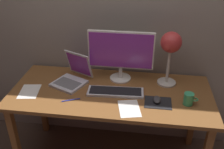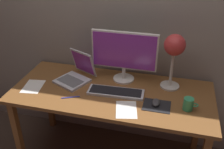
{
  "view_description": "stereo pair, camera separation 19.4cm",
  "coord_description": "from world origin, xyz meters",
  "px_view_note": "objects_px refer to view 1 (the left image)",
  "views": [
    {
      "loc": [
        0.25,
        -1.73,
        1.87
      ],
      "look_at": [
        0.02,
        -0.05,
        0.92
      ],
      "focal_mm": 41.63,
      "sensor_mm": 36.0,
      "label": 1
    },
    {
      "loc": [
        0.44,
        -1.69,
        1.87
      ],
      "look_at": [
        0.02,
        -0.05,
        0.92
      ],
      "focal_mm": 41.63,
      "sensor_mm": 36.0,
      "label": 2
    }
  ],
  "objects_px": {
    "laptop": "(74,74)",
    "coffee_mug": "(189,99)",
    "mouse": "(157,99)",
    "pen": "(71,100)",
    "desk_lamp": "(171,46)",
    "keyboard_main": "(115,92)",
    "monitor": "(121,53)"
  },
  "relations": [
    {
      "from": "mouse",
      "to": "monitor",
      "type": "bearing_deg",
      "value": 135.76
    },
    {
      "from": "laptop",
      "to": "keyboard_main",
      "type": "bearing_deg",
      "value": -20.1
    },
    {
      "from": "pen",
      "to": "laptop",
      "type": "bearing_deg",
      "value": 100.35
    },
    {
      "from": "keyboard_main",
      "to": "desk_lamp",
      "type": "distance_m",
      "value": 0.56
    },
    {
      "from": "coffee_mug",
      "to": "pen",
      "type": "distance_m",
      "value": 0.88
    },
    {
      "from": "mouse",
      "to": "pen",
      "type": "height_order",
      "value": "mouse"
    },
    {
      "from": "laptop",
      "to": "desk_lamp",
      "type": "xyz_separation_m",
      "value": [
        0.78,
        0.07,
        0.27
      ]
    },
    {
      "from": "laptop",
      "to": "pen",
      "type": "distance_m",
      "value": 0.29
    },
    {
      "from": "laptop",
      "to": "mouse",
      "type": "relative_size",
      "value": 3.83
    },
    {
      "from": "desk_lamp",
      "to": "coffee_mug",
      "type": "xyz_separation_m",
      "value": [
        0.15,
        -0.28,
        -0.29
      ]
    },
    {
      "from": "desk_lamp",
      "to": "pen",
      "type": "distance_m",
      "value": 0.87
    },
    {
      "from": "coffee_mug",
      "to": "pen",
      "type": "height_order",
      "value": "coffee_mug"
    },
    {
      "from": "keyboard_main",
      "to": "laptop",
      "type": "bearing_deg",
      "value": 159.9
    },
    {
      "from": "monitor",
      "to": "desk_lamp",
      "type": "relative_size",
      "value": 1.2
    },
    {
      "from": "pen",
      "to": "coffee_mug",
      "type": "bearing_deg",
      "value": 4.74
    },
    {
      "from": "keyboard_main",
      "to": "pen",
      "type": "bearing_deg",
      "value": -155.39
    },
    {
      "from": "monitor",
      "to": "keyboard_main",
      "type": "height_order",
      "value": "monitor"
    },
    {
      "from": "monitor",
      "to": "pen",
      "type": "relative_size",
      "value": 3.87
    },
    {
      "from": "monitor",
      "to": "desk_lamp",
      "type": "bearing_deg",
      "value": -2.77
    },
    {
      "from": "keyboard_main",
      "to": "desk_lamp",
      "type": "bearing_deg",
      "value": 27.22
    },
    {
      "from": "monitor",
      "to": "coffee_mug",
      "type": "xyz_separation_m",
      "value": [
        0.54,
        -0.3,
        -0.2
      ]
    },
    {
      "from": "desk_lamp",
      "to": "laptop",
      "type": "bearing_deg",
      "value": -174.7
    },
    {
      "from": "laptop",
      "to": "coffee_mug",
      "type": "distance_m",
      "value": 0.95
    },
    {
      "from": "keyboard_main",
      "to": "mouse",
      "type": "xyz_separation_m",
      "value": [
        0.32,
        -0.07,
        0.01
      ]
    },
    {
      "from": "coffee_mug",
      "to": "monitor",
      "type": "bearing_deg",
      "value": 150.63
    },
    {
      "from": "laptop",
      "to": "coffee_mug",
      "type": "height_order",
      "value": "laptop"
    },
    {
      "from": "monitor",
      "to": "coffee_mug",
      "type": "height_order",
      "value": "monitor"
    },
    {
      "from": "desk_lamp",
      "to": "mouse",
      "type": "relative_size",
      "value": 4.71
    },
    {
      "from": "laptop",
      "to": "mouse",
      "type": "distance_m",
      "value": 0.73
    },
    {
      "from": "mouse",
      "to": "coffee_mug",
      "type": "distance_m",
      "value": 0.23
    },
    {
      "from": "keyboard_main",
      "to": "mouse",
      "type": "relative_size",
      "value": 4.65
    },
    {
      "from": "monitor",
      "to": "keyboard_main",
      "type": "relative_size",
      "value": 1.21
    }
  ]
}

